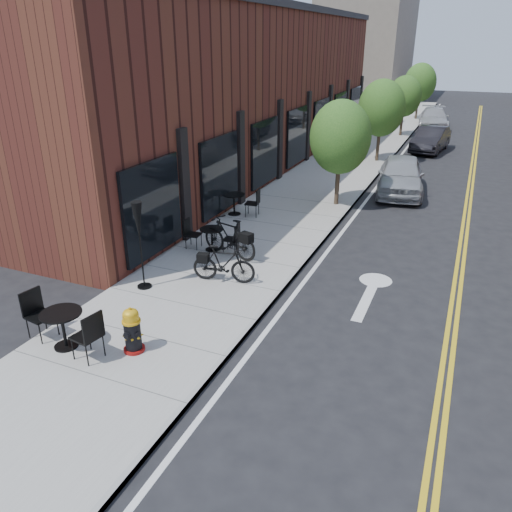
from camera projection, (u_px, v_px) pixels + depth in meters
The scene contains 18 objects.
ground at pixel (257, 325), 11.08m from camera, with size 120.00×120.00×0.00m, color black.
sidewalk_near at pixel (309, 194), 20.20m from camera, with size 4.00×70.00×0.12m, color #9E9B93.
building_near at pixel (247, 92), 23.83m from camera, with size 5.00×28.00×7.00m, color #4D2019.
bg_building_left at pixel (367, 48), 52.41m from camera, with size 8.00×14.00×10.00m, color #726656.
tree_near_a at pixel (340, 137), 17.84m from camera, with size 2.20×2.20×3.81m.
tree_near_b at pixel (382, 108), 24.53m from camera, with size 2.30×2.30×3.98m.
tree_near_c at pixel (405, 96), 31.34m from camera, with size 2.10×2.10×3.67m.
tree_near_d at pixel (420, 83), 37.98m from camera, with size 2.40×2.40×4.11m.
fire_hydrant at pixel (132, 331), 9.78m from camera, with size 0.51×0.51×0.97m.
bicycle_left at pixel (229, 237), 14.08m from camera, with size 0.54×1.92×1.15m, color black.
bicycle_right at pixel (224, 264), 12.60m from camera, with size 0.46×1.63×0.98m, color black.
bistro_set_a at pixel (63, 325), 9.88m from camera, with size 1.94×0.94×1.02m.
bistro_set_b at pixel (212, 236), 14.53m from camera, with size 1.63×0.75×0.87m.
bistro_set_c at pixel (234, 201), 17.52m from camera, with size 1.80×0.87×0.95m.
patio_umbrella at pixel (139, 227), 11.88m from camera, with size 0.36×0.36×2.22m.
parked_car_a at pixel (401, 175), 20.26m from camera, with size 1.78×4.42×1.51m, color #9C9FA4.
parked_car_b at pixel (431, 139), 27.94m from camera, with size 1.43×4.11×1.35m, color black.
parked_car_c at pixel (434, 118), 35.27m from camera, with size 1.94×4.76×1.38m, color #A4A5A8.
Camera 1 is at (3.76, -8.78, 5.83)m, focal length 35.00 mm.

